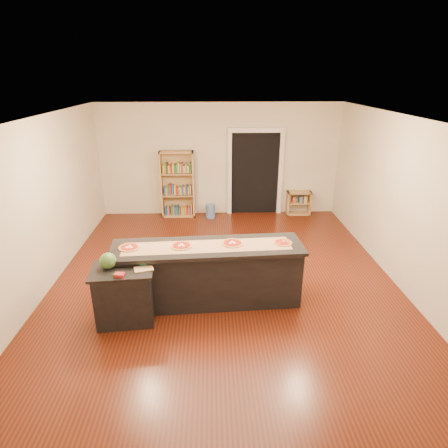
{
  "coord_description": "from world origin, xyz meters",
  "views": [
    {
      "loc": [
        -0.2,
        -5.81,
        3.42
      ],
      "look_at": [
        0.0,
        0.2,
        1.0
      ],
      "focal_mm": 30.0,
      "sensor_mm": 36.0,
      "label": 1
    }
  ],
  "objects_px": {
    "bookshelf": "(178,184)",
    "low_shelf": "(299,203)",
    "waste_bin": "(211,211)",
    "watermelon": "(108,261)",
    "kitchen_island": "(208,274)",
    "side_counter": "(125,294)"
  },
  "relations": [
    {
      "from": "bookshelf",
      "to": "low_shelf",
      "type": "height_order",
      "value": "bookshelf"
    },
    {
      "from": "waste_bin",
      "to": "bookshelf",
      "type": "bearing_deg",
      "value": 168.78
    },
    {
      "from": "low_shelf",
      "to": "watermelon",
      "type": "relative_size",
      "value": 2.66
    },
    {
      "from": "bookshelf",
      "to": "watermelon",
      "type": "relative_size",
      "value": 7.24
    },
    {
      "from": "low_shelf",
      "to": "waste_bin",
      "type": "bearing_deg",
      "value": -175.5
    },
    {
      "from": "kitchen_island",
      "to": "waste_bin",
      "type": "height_order",
      "value": "kitchen_island"
    },
    {
      "from": "side_counter",
      "to": "waste_bin",
      "type": "bearing_deg",
      "value": 68.23
    },
    {
      "from": "kitchen_island",
      "to": "side_counter",
      "type": "xyz_separation_m",
      "value": [
        -1.21,
        -0.47,
        -0.05
      ]
    },
    {
      "from": "kitchen_island",
      "to": "low_shelf",
      "type": "distance_m",
      "value": 4.58
    },
    {
      "from": "low_shelf",
      "to": "waste_bin",
      "type": "height_order",
      "value": "low_shelf"
    },
    {
      "from": "kitchen_island",
      "to": "side_counter",
      "type": "distance_m",
      "value": 1.3
    },
    {
      "from": "side_counter",
      "to": "kitchen_island",
      "type": "bearing_deg",
      "value": 16.07
    },
    {
      "from": "bookshelf",
      "to": "waste_bin",
      "type": "distance_m",
      "value": 1.07
    },
    {
      "from": "watermelon",
      "to": "bookshelf",
      "type": "bearing_deg",
      "value": 81.97
    },
    {
      "from": "kitchen_island",
      "to": "side_counter",
      "type": "bearing_deg",
      "value": -162.04
    },
    {
      "from": "kitchen_island",
      "to": "side_counter",
      "type": "relative_size",
      "value": 3.39
    },
    {
      "from": "bookshelf",
      "to": "low_shelf",
      "type": "bearing_deg",
      "value": 0.31
    },
    {
      "from": "side_counter",
      "to": "bookshelf",
      "type": "distance_m",
      "value": 4.44
    },
    {
      "from": "kitchen_island",
      "to": "bookshelf",
      "type": "xyz_separation_m",
      "value": [
        -0.78,
        3.92,
        0.35
      ]
    },
    {
      "from": "kitchen_island",
      "to": "bookshelf",
      "type": "height_order",
      "value": "bookshelf"
    },
    {
      "from": "bookshelf",
      "to": "watermelon",
      "type": "height_order",
      "value": "bookshelf"
    },
    {
      "from": "kitchen_island",
      "to": "low_shelf",
      "type": "bearing_deg",
      "value": 56.01
    }
  ]
}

